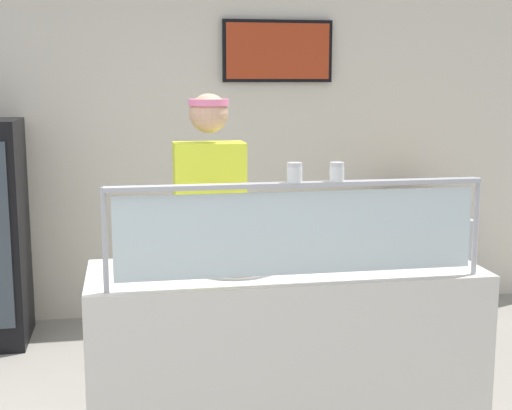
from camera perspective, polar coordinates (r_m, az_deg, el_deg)
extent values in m
plane|color=gray|center=(4.40, 0.25, -14.76)|extent=(12.00, 12.00, 0.00)
cube|color=silver|center=(5.68, -2.84, 4.95)|extent=(6.25, 0.08, 2.70)
cube|color=black|center=(5.67, 1.71, 12.00)|extent=(0.85, 0.04, 0.47)
cube|color=#B23819|center=(5.65, 1.76, 12.01)|extent=(0.80, 0.01, 0.42)
cube|color=silver|center=(3.61, 2.26, -12.27)|extent=(1.85, 0.65, 0.95)
cylinder|color=#B2B5BC|center=(3.07, -11.80, -2.76)|extent=(0.02, 0.02, 0.45)
cylinder|color=#B2B5BC|center=(3.44, 16.89, -1.62)|extent=(0.02, 0.02, 0.45)
cube|color=silver|center=(3.15, 3.39, -2.23)|extent=(1.59, 0.01, 0.37)
cube|color=#B2B5BC|center=(3.12, 3.42, 1.62)|extent=(1.65, 0.06, 0.02)
cylinder|color=#9EA0A8|center=(3.43, -1.66, -4.97)|extent=(0.41, 0.41, 0.01)
cylinder|color=tan|center=(3.42, -1.66, -4.73)|extent=(0.39, 0.39, 0.02)
cylinder|color=#D65B2D|center=(3.42, -1.66, -4.53)|extent=(0.33, 0.33, 0.01)
cube|color=#ADAFB7|center=(3.40, -1.36, -4.51)|extent=(0.08, 0.28, 0.01)
cylinder|color=white|center=(3.11, 3.05, 2.41)|extent=(0.07, 0.07, 0.07)
cylinder|color=white|center=(3.11, 3.04, 2.22)|extent=(0.06, 0.06, 0.04)
cylinder|color=silver|center=(3.10, 3.05, 3.19)|extent=(0.06, 0.06, 0.02)
cylinder|color=white|center=(3.15, 6.38, 2.45)|extent=(0.06, 0.06, 0.07)
cylinder|color=red|center=(3.16, 6.38, 2.28)|extent=(0.05, 0.05, 0.04)
cylinder|color=silver|center=(3.15, 6.39, 3.20)|extent=(0.06, 0.06, 0.02)
cylinder|color=#23232D|center=(4.11, -5.10, -9.51)|extent=(0.13, 0.13, 0.95)
cylinder|color=#23232D|center=(4.13, -2.02, -9.36)|extent=(0.13, 0.13, 0.95)
cube|color=#D8EA33|center=(3.93, -3.67, 0.94)|extent=(0.38, 0.21, 0.55)
sphere|color=tan|center=(3.89, -3.74, 7.21)|extent=(0.21, 0.21, 0.21)
cylinder|color=pink|center=(3.89, -3.75, 8.06)|extent=(0.21, 0.21, 0.04)
cylinder|color=tan|center=(3.76, -0.54, -0.93)|extent=(0.08, 0.34, 0.08)
cube|color=#B7BABF|center=(5.75, 12.45, -4.79)|extent=(0.70, 0.55, 0.81)
cube|color=tan|center=(5.66, 12.74, -0.60)|extent=(0.46, 0.46, 0.04)
cube|color=tan|center=(5.65, 12.58, -0.16)|extent=(0.48, 0.48, 0.04)
cube|color=tan|center=(5.64, 12.58, 0.29)|extent=(0.46, 0.46, 0.04)
cube|color=tan|center=(5.64, 12.68, 0.75)|extent=(0.47, 0.47, 0.04)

